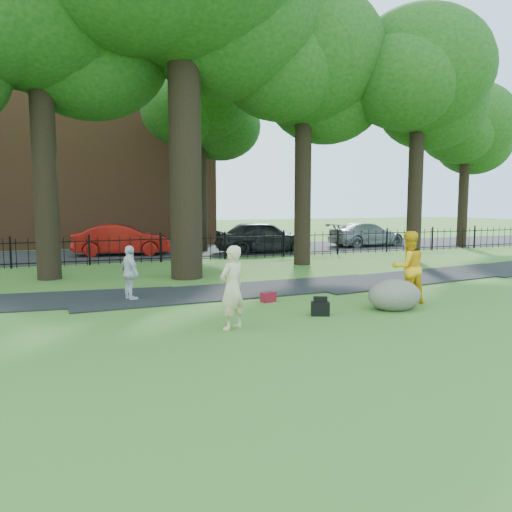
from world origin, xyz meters
name	(u,v)px	position (x,y,z in m)	size (l,w,h in m)	color
ground	(261,323)	(0.00, 0.00, 0.00)	(120.00, 120.00, 0.00)	#497127
footpath	(244,291)	(1.00, 3.90, 0.00)	(36.00, 2.60, 0.03)	black
street	(147,253)	(0.00, 16.00, 0.00)	(80.00, 7.00, 0.02)	black
iron_fence	(161,249)	(0.00, 12.00, 0.60)	(44.00, 0.04, 1.20)	black
brick_building	(60,148)	(-4.00, 24.00, 6.00)	(18.00, 8.00, 12.00)	brown
tree_row	(189,50)	(0.52, 8.40, 8.15)	(26.82, 7.96, 12.42)	black
woman	(232,288)	(-0.75, -0.28, 0.89)	(0.65, 0.42, 1.77)	beige
man	(408,267)	(4.44, 0.63, 0.95)	(0.93, 0.72, 1.91)	#F8B014
pedestrian	(130,273)	(-2.36, 3.63, 0.75)	(0.88, 0.37, 1.50)	silver
boulder	(394,293)	(3.64, 0.12, 0.41)	(1.39, 1.05, 0.81)	slate
backpack	(320,309)	(1.58, 0.17, 0.16)	(0.43, 0.27, 0.32)	black
red_bag	(268,297)	(1.05, 2.08, 0.13)	(0.38, 0.24, 0.26)	maroon
red_sedan	(122,240)	(-1.27, 15.50, 0.78)	(1.64, 4.70, 1.55)	maroon
grey_car	(263,237)	(5.76, 14.06, 0.84)	(2.00, 4.96, 1.69)	black
silver_car	(367,234)	(13.07, 15.48, 0.71)	(1.98, 4.87, 1.41)	gray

